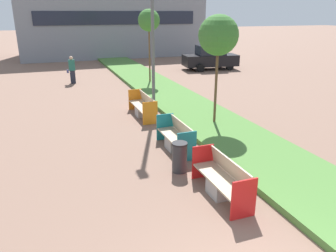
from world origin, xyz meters
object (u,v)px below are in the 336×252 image
bench_orange_frame (143,108)px  pedestrian_walking (72,70)px  street_lamp_post (152,11)px  sapling_tree_far (149,21)px  bench_red_frame (222,182)px  parked_car_distant (210,58)px  sapling_tree_near (218,36)px  litter_bin (180,157)px  bench_teal_frame (176,139)px

bench_orange_frame → pedestrian_walking: bearing=105.3°
street_lamp_post → sapling_tree_far: bearing=74.3°
bench_red_frame → parked_car_distant: (8.40, 17.01, 0.55)m
bench_orange_frame → sapling_tree_near: sapling_tree_near is taller
street_lamp_post → pedestrian_walking: size_ratio=4.62×
pedestrian_walking → parked_car_distant: size_ratio=0.39×
bench_red_frame → bench_orange_frame: 6.96m
bench_red_frame → bench_orange_frame: (0.00, 6.96, 0.01)m
bench_red_frame → parked_car_distant: bearing=63.7°
street_lamp_post → pedestrian_walking: 9.05m
sapling_tree_near → sapling_tree_far: size_ratio=0.94×
litter_bin → sapling_tree_far: 12.56m
litter_bin → sapling_tree_far: (2.79, 11.77, 3.36)m
street_lamp_post → sapling_tree_far: (1.68, 5.99, -0.53)m
sapling_tree_near → pedestrian_walking: (-4.54, 10.46, -2.61)m
sapling_tree_near → parked_car_distant: size_ratio=0.97×
litter_bin → street_lamp_post: size_ratio=0.11×
bench_red_frame → bench_orange_frame: same height
bench_orange_frame → sapling_tree_far: size_ratio=0.53×
bench_red_frame → litter_bin: bearing=107.6°
litter_bin → street_lamp_post: bearing=79.2°
bench_teal_frame → pedestrian_walking: (-2.25, 12.13, 0.51)m
bench_orange_frame → litter_bin: 5.43m
litter_bin → street_lamp_post: (1.11, 5.78, 3.90)m
bench_teal_frame → sapling_tree_near: size_ratio=0.47×
bench_teal_frame → bench_orange_frame: bearing=89.9°
sapling_tree_near → pedestrian_walking: size_ratio=2.48×
litter_bin → pedestrian_walking: 13.76m
litter_bin → parked_car_distant: parked_car_distant is taller
bench_orange_frame → sapling_tree_near: bearing=-44.3°
bench_orange_frame → litter_bin: bearing=-95.2°
bench_teal_frame → street_lamp_post: (0.61, 4.27, 3.97)m
bench_orange_frame → sapling_tree_near: 4.46m
parked_car_distant → sapling_tree_near: bearing=-109.3°
litter_bin → bench_red_frame: bearing=-72.4°
bench_teal_frame → bench_orange_frame: (0.00, 3.90, 0.01)m
bench_teal_frame → litter_bin: bearing=-108.0°
bench_teal_frame → sapling_tree_far: bearing=77.4°
bench_red_frame → sapling_tree_near: 6.11m
sapling_tree_far → pedestrian_walking: size_ratio=2.62×
bench_teal_frame → parked_car_distant: 16.29m
bench_teal_frame → parked_car_distant: bearing=58.9°
litter_bin → street_lamp_post: 7.06m
bench_red_frame → sapling_tree_far: (2.29, 13.33, 3.44)m
sapling_tree_far → pedestrian_walking: 5.72m
bench_red_frame → bench_teal_frame: bearing=90.0°
bench_teal_frame → bench_red_frame: bearing=-90.0°
pedestrian_walking → parked_car_distant: parked_car_distant is taller
sapling_tree_far → sapling_tree_near: bearing=-90.0°
litter_bin → sapling_tree_near: (2.79, 3.18, 3.04)m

